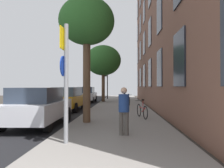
# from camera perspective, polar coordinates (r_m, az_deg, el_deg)

# --- Properties ---
(ground_plane) EXTENTS (41.80, 41.80, 0.00)m
(ground_plane) POSITION_cam_1_polar(r_m,az_deg,el_deg) (17.36, -9.42, -6.22)
(ground_plane) COLOR #332D28
(road_asphalt) EXTENTS (7.00, 38.00, 0.01)m
(road_asphalt) POSITION_cam_1_polar(r_m,az_deg,el_deg) (17.92, -16.03, -6.02)
(road_asphalt) COLOR black
(road_asphalt) RESTS_ON ground
(sidewalk) EXTENTS (4.20, 38.00, 0.12)m
(sidewalk) POSITION_cam_1_polar(r_m,az_deg,el_deg) (16.97, 2.28, -6.15)
(sidewalk) COLOR gray
(sidewalk) RESTS_ON ground
(sign_post) EXTENTS (0.16, 0.60, 3.28)m
(sign_post) POSITION_cam_1_polar(r_m,az_deg,el_deg) (5.88, -12.67, 2.71)
(sign_post) COLOR gray
(sign_post) RESTS_ON sidewalk
(traffic_light) EXTENTS (0.43, 0.24, 3.66)m
(traffic_light) POSITION_cam_1_polar(r_m,az_deg,el_deg) (26.10, -1.49, 1.40)
(traffic_light) COLOR black
(traffic_light) RESTS_ON sidewalk
(tree_near) EXTENTS (2.44, 2.44, 5.46)m
(tree_near) POSITION_cam_1_polar(r_m,az_deg,el_deg) (9.57, -6.92, 16.23)
(tree_near) COLOR brown
(tree_near) RESTS_ON sidewalk
(tree_far) EXTENTS (3.68, 3.68, 5.84)m
(tree_far) POSITION_cam_1_polar(r_m,az_deg,el_deg) (21.81, -2.41, 6.41)
(tree_far) COLOR brown
(tree_far) RESTS_ON sidewalk
(bicycle_0) EXTENTS (0.52, 1.64, 0.94)m
(bicycle_0) POSITION_cam_1_polar(r_m,az_deg,el_deg) (10.51, 8.22, -7.19)
(bicycle_0) COLOR black
(bicycle_0) RESTS_ON sidewalk
(bicycle_1) EXTENTS (0.53, 1.60, 0.93)m
(bicycle_1) POSITION_cam_1_polar(r_m,az_deg,el_deg) (14.54, 2.72, -5.41)
(bicycle_1) COLOR black
(bicycle_1) RESTS_ON sidewalk
(bicycle_2) EXTENTS (0.42, 1.73, 0.98)m
(bicycle_2) POSITION_cam_1_polar(r_m,az_deg,el_deg) (16.64, 4.59, -4.73)
(bicycle_2) COLOR black
(bicycle_2) RESTS_ON sidewalk
(bicycle_3) EXTENTS (0.42, 1.68, 0.99)m
(bicycle_3) POSITION_cam_1_polar(r_m,az_deg,el_deg) (18.11, 3.40, -4.40)
(bicycle_3) COLOR black
(bicycle_3) RESTS_ON sidewalk
(pedestrian_0) EXTENTS (0.48, 0.48, 1.53)m
(pedestrian_0) POSITION_cam_1_polar(r_m,az_deg,el_deg) (6.71, 3.28, -6.53)
(pedestrian_0) COLOR #4C4742
(pedestrian_0) RESTS_ON sidewalk
(car_0) EXTENTS (2.04, 4.32, 1.62)m
(car_0) POSITION_cam_1_polar(r_m,az_deg,el_deg) (9.45, -19.45, -5.71)
(car_0) COLOR silver
(car_0) RESTS_ON road_asphalt
(car_1) EXTENTS (1.94, 4.27, 1.62)m
(car_1) POSITION_cam_1_polar(r_m,az_deg,el_deg) (14.83, -11.95, -3.90)
(car_1) COLOR orange
(car_1) RESTS_ON road_asphalt
(car_2) EXTENTS (1.82, 3.96, 1.62)m
(car_2) POSITION_cam_1_polar(r_m,az_deg,el_deg) (22.08, -7.01, -2.86)
(car_2) COLOR #B7B7BC
(car_2) RESTS_ON road_asphalt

